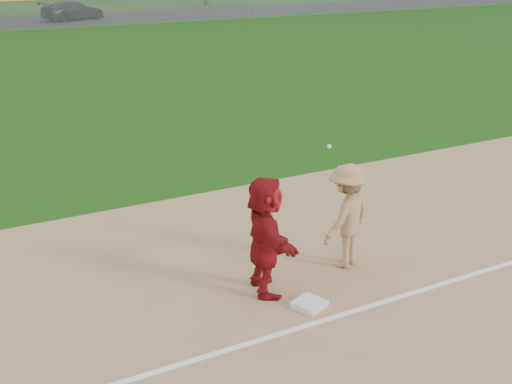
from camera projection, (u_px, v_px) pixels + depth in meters
name	position (u px, v px, depth m)	size (l,w,h in m)	color
ground	(300.00, 297.00, 10.31)	(160.00, 160.00, 0.00)	#18470D
foul_line	(328.00, 319.00, 9.64)	(60.00, 0.10, 0.01)	white
first_base	(309.00, 304.00, 9.95)	(0.43, 0.43, 0.10)	white
base_runner	(265.00, 236.00, 10.10)	(1.82, 0.58, 1.97)	maroon
car_right	(73.00, 10.00, 50.43)	(2.09, 5.14, 1.49)	black
first_base_play	(347.00, 216.00, 10.99)	(1.40, 1.11, 2.40)	#99999B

